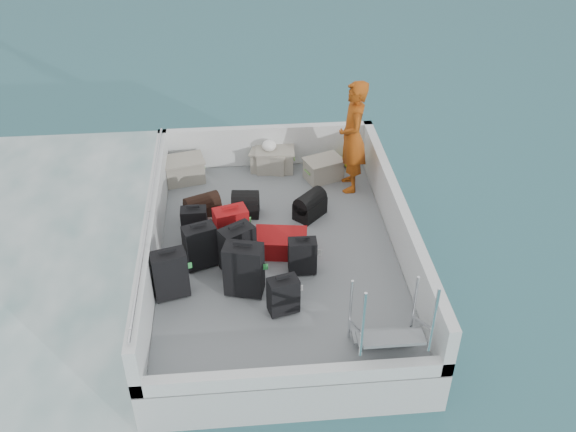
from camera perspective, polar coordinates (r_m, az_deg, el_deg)
name	(u,v)px	position (r m, az deg, el deg)	size (l,w,h in m)	color
ground	(278,282)	(9.57, -0.90, -5.87)	(160.00, 160.00, 0.00)	#194C5A
ferry_hull	(278,266)	(9.37, -0.91, -4.48)	(3.60, 5.00, 0.60)	silver
deck	(278,249)	(9.18, -0.93, -2.99)	(3.30, 4.70, 0.02)	slate
deck_fittings	(305,241)	(8.72, 1.48, -2.19)	(3.60, 5.00, 0.90)	silver
suitcase_0	(170,275)	(8.34, -10.44, -5.18)	(0.44, 0.25, 0.69)	black
suitcase_1	(200,247)	(8.77, -7.80, -2.72)	(0.43, 0.25, 0.65)	black
suitcase_2	(195,225)	(9.29, -8.30, -0.76)	(0.37, 0.22, 0.53)	black
suitcase_3	(244,270)	(8.25, -3.94, -4.81)	(0.49, 0.29, 0.75)	black
suitcase_4	(238,249)	(8.66, -4.51, -2.92)	(0.46, 0.27, 0.67)	black
suitcase_5	(231,228)	(9.06, -5.07, -1.10)	(0.46, 0.28, 0.64)	#A60C17
suitcase_6	(283,296)	(8.02, -0.42, -7.13)	(0.38, 0.22, 0.53)	black
suitcase_7	(302,257)	(8.61, 1.28, -3.64)	(0.38, 0.22, 0.53)	black
suitcase_8	(281,243)	(9.04, -0.66, -2.42)	(0.48, 0.73, 0.29)	#A60C17
duffel_0	(203,210)	(9.77, -7.59, 0.57)	(0.51, 0.30, 0.32)	black
duffel_1	(246,206)	(9.80, -3.79, 0.92)	(0.41, 0.30, 0.32)	black
duffel_2	(310,207)	(9.75, 1.96, 0.79)	(0.49, 0.30, 0.32)	black
crate_0	(184,171)	(10.72, -9.22, 4.00)	(0.62, 0.43, 0.38)	gray
crate_1	(275,160)	(10.90, -1.17, 5.00)	(0.61, 0.42, 0.37)	gray
crate_2	(269,161)	(10.90, -1.67, 4.93)	(0.57, 0.40, 0.35)	gray
crate_3	(323,170)	(10.66, 3.16, 4.12)	(0.57, 0.39, 0.34)	gray
yellow_bag	(349,161)	(11.07, 5.42, 4.91)	(0.28, 0.26, 0.22)	yellow
white_bag	(269,147)	(10.77, -1.69, 6.14)	(0.24, 0.24, 0.18)	white
passenger	(353,137)	(10.10, 5.77, 7.00)	(0.68, 0.44, 1.84)	orange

